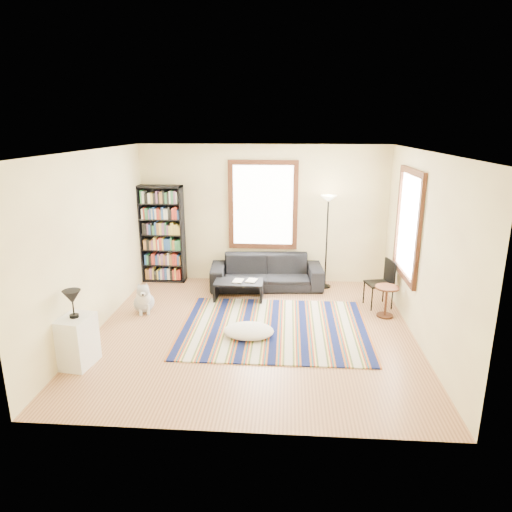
# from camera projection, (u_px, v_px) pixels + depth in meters

# --- Properties ---
(floor) EXTENTS (5.00, 5.00, 0.10)m
(floor) POSITION_uv_depth(u_px,v_px,m) (254.00, 334.00, 7.28)
(floor) COLOR tan
(floor) RESTS_ON ground
(ceiling) EXTENTS (5.00, 5.00, 0.10)m
(ceiling) POSITION_uv_depth(u_px,v_px,m) (253.00, 148.00, 6.48)
(ceiling) COLOR white
(ceiling) RESTS_ON floor
(wall_back) EXTENTS (5.00, 0.10, 2.80)m
(wall_back) POSITION_uv_depth(u_px,v_px,m) (263.00, 214.00, 9.32)
(wall_back) COLOR #FFF5AB
(wall_back) RESTS_ON floor
(wall_front) EXTENTS (5.00, 0.10, 2.80)m
(wall_front) POSITION_uv_depth(u_px,v_px,m) (234.00, 313.00, 4.44)
(wall_front) COLOR #FFF5AB
(wall_front) RESTS_ON floor
(wall_left) EXTENTS (0.10, 5.00, 2.80)m
(wall_left) POSITION_uv_depth(u_px,v_px,m) (90.00, 243.00, 7.05)
(wall_left) COLOR #FFF5AB
(wall_left) RESTS_ON floor
(wall_right) EXTENTS (0.10, 5.00, 2.80)m
(wall_right) POSITION_uv_depth(u_px,v_px,m) (426.00, 249.00, 6.70)
(wall_right) COLOR #FFF5AB
(wall_right) RESTS_ON floor
(window_back) EXTENTS (1.20, 0.06, 1.60)m
(window_back) POSITION_uv_depth(u_px,v_px,m) (263.00, 205.00, 9.19)
(window_back) COLOR white
(window_back) RESTS_ON wall_back
(window_right) EXTENTS (0.06, 1.20, 1.60)m
(window_right) POSITION_uv_depth(u_px,v_px,m) (408.00, 224.00, 7.42)
(window_right) COLOR white
(window_right) RESTS_ON wall_right
(rug) EXTENTS (2.99, 2.39, 0.02)m
(rug) POSITION_uv_depth(u_px,v_px,m) (274.00, 328.00, 7.36)
(rug) COLOR #0D1543
(rug) RESTS_ON floor
(sofa) EXTENTS (1.04, 2.27, 0.65)m
(sofa) POSITION_uv_depth(u_px,v_px,m) (266.00, 272.00, 9.14)
(sofa) COLOR black
(sofa) RESTS_ON floor
(bookshelf) EXTENTS (0.90, 0.30, 2.00)m
(bookshelf) POSITION_uv_depth(u_px,v_px,m) (162.00, 234.00, 9.36)
(bookshelf) COLOR black
(bookshelf) RESTS_ON floor
(coffee_table) EXTENTS (1.01, 0.77, 0.36)m
(coffee_table) POSITION_uv_depth(u_px,v_px,m) (239.00, 290.00, 8.53)
(coffee_table) COLOR black
(coffee_table) RESTS_ON floor
(book_a) EXTENTS (0.21, 0.26, 0.02)m
(book_a) POSITION_uv_depth(u_px,v_px,m) (233.00, 281.00, 8.49)
(book_a) COLOR beige
(book_a) RESTS_ON coffee_table
(book_b) EXTENTS (0.23, 0.28, 0.02)m
(book_b) POSITION_uv_depth(u_px,v_px,m) (247.00, 280.00, 8.52)
(book_b) COLOR beige
(book_b) RESTS_ON coffee_table
(floor_cushion) EXTENTS (0.85, 0.69, 0.19)m
(floor_cushion) POSITION_uv_depth(u_px,v_px,m) (249.00, 331.00, 7.04)
(floor_cushion) COLOR beige
(floor_cushion) RESTS_ON floor
(floor_lamp) EXTENTS (0.32, 0.32, 1.86)m
(floor_lamp) POSITION_uv_depth(u_px,v_px,m) (327.00, 242.00, 8.98)
(floor_lamp) COLOR black
(floor_lamp) RESTS_ON floor
(side_table) EXTENTS (0.53, 0.53, 0.54)m
(side_table) POSITION_uv_depth(u_px,v_px,m) (386.00, 302.00, 7.75)
(side_table) COLOR #3F200F
(side_table) RESTS_ON floor
(folding_chair) EXTENTS (0.50, 0.49, 0.86)m
(folding_chair) POSITION_uv_depth(u_px,v_px,m) (379.00, 284.00, 8.14)
(folding_chair) COLOR black
(folding_chair) RESTS_ON floor
(white_cabinet) EXTENTS (0.45, 0.55, 0.70)m
(white_cabinet) POSITION_uv_depth(u_px,v_px,m) (77.00, 341.00, 6.15)
(white_cabinet) COLOR white
(white_cabinet) RESTS_ON floor
(table_lamp) EXTENTS (0.31, 0.31, 0.38)m
(table_lamp) POSITION_uv_depth(u_px,v_px,m) (73.00, 304.00, 6.01)
(table_lamp) COLOR black
(table_lamp) RESTS_ON white_cabinet
(dog) EXTENTS (0.54, 0.64, 0.55)m
(dog) POSITION_uv_depth(u_px,v_px,m) (144.00, 297.00, 7.95)
(dog) COLOR #B6B6B6
(dog) RESTS_ON floor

